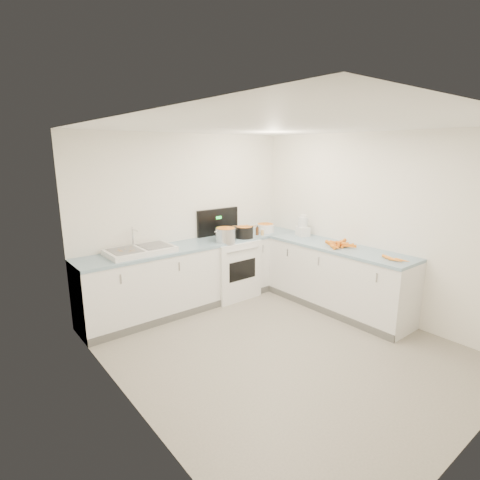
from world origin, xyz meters
TOP-DOWN VIEW (x-y plane):
  - floor at (0.00, 0.00)m, footprint 3.50×4.00m
  - ceiling at (0.00, 0.00)m, footprint 3.50×4.00m
  - wall_back at (0.00, 2.00)m, footprint 3.50×0.00m
  - wall_left at (-1.75, 0.00)m, footprint 0.00×4.00m
  - wall_right at (1.75, 0.00)m, footprint 0.00×4.00m
  - counter_back at (0.00, 1.70)m, footprint 3.50×0.62m
  - counter_right at (1.45, 0.30)m, footprint 0.62×2.20m
  - stove at (0.55, 1.69)m, footprint 0.76×0.65m
  - sink at (-0.90, 1.70)m, footprint 0.86×0.52m
  - steel_pot at (0.36, 1.52)m, footprint 0.39×0.39m
  - black_pot at (0.73, 1.53)m, footprint 0.30×0.30m
  - wooden_spoon at (0.73, 1.53)m, footprint 0.31×0.23m
  - mixing_bowl at (1.28, 1.65)m, footprint 0.31×0.31m
  - extract_bottle at (1.02, 1.56)m, footprint 0.05×0.05m
  - spice_jar at (1.08, 1.50)m, footprint 0.05×0.05m
  - food_processor at (1.54, 1.06)m, footprint 0.23×0.25m
  - carrot_pile at (1.43, 0.25)m, footprint 0.39×0.49m
  - peeled_carrots at (1.38, -0.57)m, footprint 0.12×0.35m
  - peelings at (-1.11, 1.69)m, footprint 0.22×0.29m

SIDE VIEW (x-z plane):
  - floor at x=0.00m, z-range 0.00..0.00m
  - counter_back at x=0.00m, z-range 0.00..0.94m
  - counter_right at x=1.45m, z-range 0.00..0.94m
  - stove at x=0.55m, z-range -0.21..1.15m
  - peeled_carrots at x=1.38m, z-range 0.94..0.98m
  - carrot_pile at x=1.43m, z-range 0.93..1.02m
  - sink at x=-0.90m, z-range 0.82..1.13m
  - spice_jar at x=1.08m, z-range 0.94..1.03m
  - extract_bottle at x=1.02m, z-range 0.94..1.06m
  - mixing_bowl at x=1.28m, z-range 0.94..1.08m
  - peelings at x=-1.11m, z-range 1.01..1.02m
  - black_pot at x=0.73m, z-range 0.92..1.12m
  - steel_pot at x=0.36m, z-range 0.92..1.14m
  - food_processor at x=1.54m, z-range 0.92..1.26m
  - wooden_spoon at x=0.73m, z-range 1.12..1.13m
  - wall_back at x=0.00m, z-range 0.00..2.50m
  - wall_left at x=-1.75m, z-range 0.00..2.50m
  - wall_right at x=1.75m, z-range 0.00..2.50m
  - ceiling at x=0.00m, z-range 2.50..2.50m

